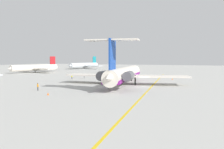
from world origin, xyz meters
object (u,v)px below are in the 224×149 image
airliner_mid_right (34,68)px  safety_cone_nose (172,79)px  ground_crew_near_tail (72,76)px  ground_crew_portside (84,75)px  ground_crew_near_nose (38,86)px  main_jetliner (125,74)px  airliner_far_right (84,65)px  safety_cone_wingtip (48,94)px

airliner_mid_right → safety_cone_nose: bearing=94.5°
ground_crew_near_tail → ground_crew_portside: 5.41m
ground_crew_near_nose → ground_crew_portside: bearing=14.9°
main_jetliner → ground_crew_portside: (13.79, 20.45, -1.95)m
ground_crew_near_nose → ground_crew_near_tail: (26.44, 7.99, 0.08)m
main_jetliner → airliner_mid_right: size_ratio=1.42×
airliner_far_right → safety_cone_wingtip: airliner_far_right is taller
airliner_mid_right → ground_crew_near_tail: 45.95m
airliner_mid_right → ground_crew_portside: 45.23m
ground_crew_near_nose → ground_crew_near_tail: 27.62m
ground_crew_near_tail → airliner_far_right: bearing=-12.6°
airliner_far_right → ground_crew_near_nose: airliner_far_right is taller
ground_crew_portside → airliner_mid_right: bearing=-51.2°
airliner_mid_right → safety_cone_wingtip: 76.89m
main_jetliner → ground_crew_near_nose: (-17.68, 14.45, -2.03)m
safety_cone_nose → safety_cone_wingtip: 46.38m
ground_crew_near_nose → ground_crew_near_tail: ground_crew_near_tail is taller
airliner_mid_right → safety_cone_nose: airliner_mid_right is taller
airliner_mid_right → safety_cone_nose: size_ratio=49.82×
safety_cone_nose → airliner_far_right: bearing=49.3°
ground_crew_portside → safety_cone_wingtip: (-35.92, -12.33, -0.86)m
airliner_mid_right → ground_crew_portside: airliner_mid_right is taller
airliner_far_right → safety_cone_nose: (-58.46, -68.02, -2.26)m
main_jetliner → safety_cone_wingtip: size_ratio=70.59×
safety_cone_nose → safety_cone_wingtip: size_ratio=1.00×
ground_crew_near_nose → safety_cone_nose: 45.38m
main_jetliner → ground_crew_near_nose: 22.92m
main_jetliner → airliner_far_right: size_ratio=1.35×
safety_cone_nose → ground_crew_portside: bearing=102.7°
ground_crew_near_tail → safety_cone_nose: (11.85, -32.33, -0.87)m
airliner_mid_right → ground_crew_near_tail: (-24.76, -38.68, -1.29)m
main_jetliner → airliner_far_right: (79.07, 58.13, -0.56)m
main_jetliner → ground_crew_near_tail: (8.76, 22.45, -1.95)m
airliner_mid_right → airliner_far_right: 45.64m
ground_crew_near_nose → ground_crew_near_tail: bearing=21.0°
safety_cone_nose → safety_cone_wingtip: (-42.74, 18.00, 0.00)m
main_jetliner → safety_cone_nose: bearing=-34.2°
safety_cone_wingtip → safety_cone_nose: bearing=-22.8°
ground_crew_near_nose → airliner_far_right: bearing=28.4°
airliner_mid_right → ground_crew_near_nose: (-51.20, -46.67, -1.38)m
main_jetliner → safety_cone_wingtip: main_jetliner is taller
safety_cone_wingtip → main_jetliner: bearing=-20.1°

